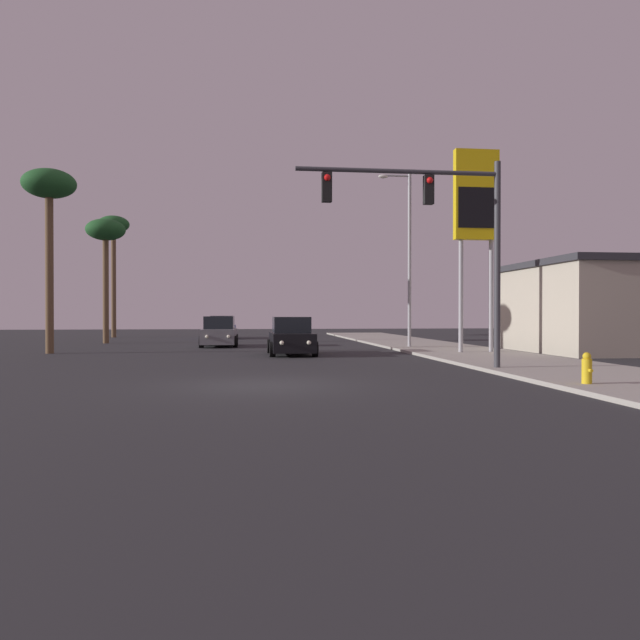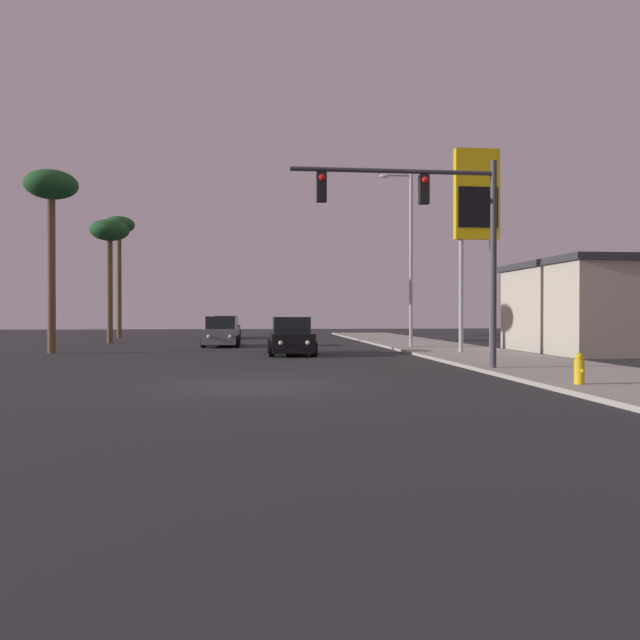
# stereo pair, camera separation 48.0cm
# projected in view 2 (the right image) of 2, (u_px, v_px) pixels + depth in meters

# --- Properties ---
(ground_plane) EXTENTS (120.00, 120.00, 0.00)m
(ground_plane) POSITION_uv_depth(u_px,v_px,m) (253.00, 385.00, 15.77)
(ground_plane) COLOR #28282B
(sidewalk_right) EXTENTS (5.00, 60.00, 0.12)m
(sidewalk_right) POSITION_uv_depth(u_px,v_px,m) (476.00, 355.00, 26.71)
(sidewalk_right) COLOR #9E998E
(sidewalk_right) RESTS_ON ground
(building_gas_station) EXTENTS (10.30, 8.30, 4.30)m
(building_gas_station) POSITION_uv_depth(u_px,v_px,m) (636.00, 307.00, 29.46)
(building_gas_station) COLOR #B2A893
(building_gas_station) RESTS_ON ground
(car_grey) EXTENTS (2.04, 4.33, 1.68)m
(car_grey) POSITION_uv_depth(u_px,v_px,m) (222.00, 333.00, 34.81)
(car_grey) COLOR slate
(car_grey) RESTS_ON ground
(car_blue) EXTENTS (2.04, 4.34, 1.68)m
(car_blue) POSITION_uv_depth(u_px,v_px,m) (227.00, 328.00, 46.20)
(car_blue) COLOR navy
(car_blue) RESTS_ON ground
(car_black) EXTENTS (2.04, 4.31, 1.68)m
(car_black) POSITION_uv_depth(u_px,v_px,m) (291.00, 338.00, 27.68)
(car_black) COLOR black
(car_black) RESTS_ON ground
(traffic_light_mast) EXTENTS (6.50, 0.36, 6.50)m
(traffic_light_mast) POSITION_uv_depth(u_px,v_px,m) (437.00, 222.00, 19.37)
(traffic_light_mast) COLOR #38383D
(traffic_light_mast) RESTS_ON sidewalk_right
(street_lamp) EXTENTS (1.74, 0.24, 9.00)m
(street_lamp) POSITION_uv_depth(u_px,v_px,m) (409.00, 250.00, 32.26)
(street_lamp) COLOR #99999E
(street_lamp) RESTS_ON sidewalk_right
(gas_station_sign) EXTENTS (2.00, 0.42, 9.00)m
(gas_station_sign) POSITION_uv_depth(u_px,v_px,m) (477.00, 206.00, 27.62)
(gas_station_sign) COLOR #99999E
(gas_station_sign) RESTS_ON sidewalk_right
(fire_hydrant) EXTENTS (0.24, 0.34, 0.76)m
(fire_hydrant) POSITION_uv_depth(u_px,v_px,m) (579.00, 369.00, 14.96)
(fire_hydrant) COLOR gold
(fire_hydrant) RESTS_ON sidewalk_right
(palm_tree_far) EXTENTS (2.40, 2.40, 9.41)m
(palm_tree_far) POSITION_uv_depth(u_px,v_px,m) (119.00, 232.00, 48.40)
(palm_tree_far) COLOR brown
(palm_tree_far) RESTS_ON ground
(palm_tree_mid) EXTENTS (2.40, 2.40, 7.68)m
(palm_tree_mid) POSITION_uv_depth(u_px,v_px,m) (110.00, 236.00, 38.63)
(palm_tree_mid) COLOR brown
(palm_tree_mid) RESTS_ON ground
(palm_tree_near) EXTENTS (2.40, 2.40, 8.43)m
(palm_tree_near) POSITION_uv_depth(u_px,v_px,m) (51.00, 194.00, 28.65)
(palm_tree_near) COLOR brown
(palm_tree_near) RESTS_ON ground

